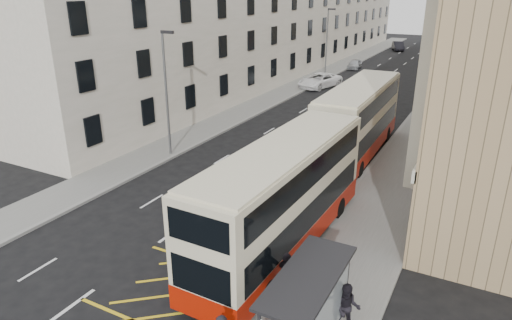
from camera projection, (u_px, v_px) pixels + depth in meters
The scene contains 19 objects.
ground at pixel (111, 277), 17.93m from camera, with size 200.00×200.00×0.00m, color black.
pavement_right at pixel (436, 117), 39.11m from camera, with size 4.00×120.00×0.15m, color slate.
pavement_left at pixel (273, 97), 45.89m from camera, with size 3.00×120.00×0.15m, color slate.
kerb_right at pixel (412, 114), 39.98m from camera, with size 0.25×120.00×0.15m, color gray.
kerb_left at pixel (287, 99), 45.23m from camera, with size 0.25×120.00×0.15m, color gray.
road_markings at pixel (383, 79), 54.98m from camera, with size 10.00×110.00×0.01m, color silver, non-canonical shape.
terrace_left at pixel (285, 19), 58.91m from camera, with size 9.18×79.00×13.25m.
bus_shelter at pixel (307, 304), 13.19m from camera, with size 1.65×4.25×2.70m.
guard_railing at pixel (314, 231), 19.62m from camera, with size 0.06×6.56×1.01m.
street_lamp_near at pixel (167, 87), 28.91m from camera, with size 0.93×0.18×8.00m.
street_lamp_far at pixel (327, 40), 53.62m from camera, with size 0.93×0.18×8.00m.
double_decker_front at pixel (283, 198), 19.12m from camera, with size 3.01×11.90×4.72m.
double_decker_rear at pixel (358, 120), 29.88m from camera, with size 2.96×11.97×4.75m.
pedestrian_mid at pixel (347, 308), 14.68m from camera, with size 0.85×0.66×1.75m, color black.
pedestrian_far at pixel (286, 276), 16.16m from camera, with size 1.10×0.46×1.88m, color black.
white_van at pixel (320, 80), 50.35m from camera, with size 2.61×5.67×1.58m, color white.
car_silver at pixel (355, 64), 61.43m from camera, with size 1.52×3.78×1.29m, color #B7BBC0.
car_dark at pixel (398, 46), 78.32m from camera, with size 1.60×4.58×1.51m, color black.
car_red at pixel (437, 56), 68.58m from camera, with size 1.81×4.44×1.29m, color maroon.
Camera 1 is at (12.09, -10.62, 10.79)m, focal length 32.00 mm.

